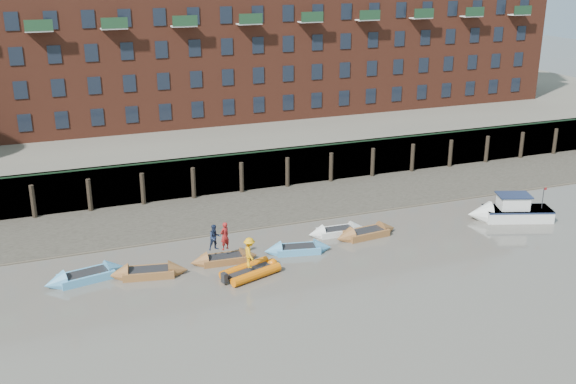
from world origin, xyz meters
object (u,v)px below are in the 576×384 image
rowboat_1 (86,276)px  rowboat_2 (149,272)px  rowboat_5 (337,231)px  rowboat_6 (366,233)px  motor_launch (504,211)px  person_rower_b (215,237)px  rib_tender (252,270)px  rowboat_4 (298,249)px  rowboat_3 (224,259)px  person_rower_a (225,236)px  person_rib_crew (250,253)px

rowboat_1 → rowboat_2: (3.57, -0.82, -0.01)m
rowboat_2 → rowboat_5: size_ratio=1.13×
rowboat_5 → rowboat_6: (1.68, -1.11, 0.02)m
motor_launch → person_rower_b: (-21.71, 0.51, 1.04)m
rowboat_6 → rib_tender: (-9.20, -2.84, 0.04)m
rowboat_4 → motor_launch: 16.31m
rowboat_3 → rib_tender: (1.10, -2.35, 0.06)m
person_rower_a → person_rower_b: person_rower_a is taller
rowboat_3 → rowboat_5: bearing=14.3°
rowboat_3 → person_rower_b: size_ratio=2.62×
motor_launch → rib_tender: bearing=25.3°
person_rower_b → rowboat_5: bearing=2.5°
person_rower_b → person_rib_crew: size_ratio=0.89×
rowboat_2 → motor_launch: (26.02, 0.00, 0.40)m
rowboat_2 → person_rib_crew: person_rib_crew is taller
rowboat_5 → rib_tender: size_ratio=1.12×
rowboat_1 → rib_tender: bearing=-28.5°
rowboat_3 → rowboat_6: 10.32m
rowboat_3 → motor_launch: motor_launch is taller
motor_launch → person_rower_a: bearing=18.4°
rowboat_2 → rowboat_5: 13.56m
rowboat_4 → person_rower_b: 5.63m
rowboat_1 → rowboat_2: 3.66m
person_rower_a → person_rib_crew: 2.68m
rowboat_1 → rowboat_4: (13.29, -0.82, -0.02)m
rowboat_1 → rib_tender: rowboat_1 is taller
rowboat_3 → person_rib_crew: bearing=-66.2°
rowboat_4 → rowboat_6: bearing=19.8°
rowboat_2 → motor_launch: size_ratio=0.77×
rowboat_2 → person_rower_a: size_ratio=2.68×
rowboat_3 → rowboat_4: 4.92m
motor_launch → rowboat_4: bearing=19.4°
rowboat_4 → person_rower_b: bearing=-173.8°
rowboat_2 → rib_tender: rowboat_2 is taller
rowboat_3 → rowboat_5: size_ratio=1.02×
rowboat_4 → person_rib_crew: (-4.01, -2.19, 1.32)m
rowboat_3 → person_rower_a: size_ratio=2.41×
rowboat_1 → person_rib_crew: bearing=-29.5°
rowboat_2 → rowboat_5: bearing=18.7°
rib_tender → person_rower_b: person_rower_b is taller
rowboat_2 → person_rower_a: (4.91, 0.35, 1.51)m
rowboat_1 → rib_tender: (9.48, -2.89, 0.03)m
rowboat_4 → rowboat_6: 5.45m
rowboat_4 → person_rower_a: (-4.81, 0.35, 1.53)m
rowboat_3 → rowboat_5: rowboat_3 is taller
rowboat_6 → rowboat_1: bearing=174.1°
rowboat_3 → rowboat_5: (8.62, 1.60, -0.00)m
rowboat_4 → person_rib_crew: 4.75m
person_rower_b → motor_launch: bearing=-7.3°
rowboat_5 → motor_launch: motor_launch is taller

